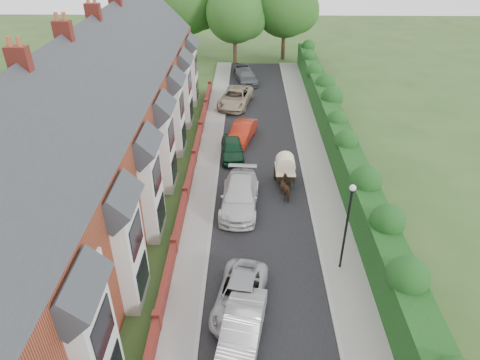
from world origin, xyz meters
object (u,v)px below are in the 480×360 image
object	(u,v)px
car_silver_b	(240,296)
horse_cart	(285,167)
lamppost	(348,218)
car_silver_a	(242,330)
horse	(287,188)
car_beige	(235,98)
car_grey	(246,76)
car_black	(243,71)
car_red	(242,132)
car_white	(240,196)
car_green	(232,149)

from	to	relation	value
car_silver_b	horse_cart	world-z (taller)	horse_cart
lamppost	car_silver_a	world-z (taller)	lamppost
horse	car_beige	bearing A→B (deg)	-94.13
lamppost	car_grey	world-z (taller)	lamppost
car_grey	horse_cart	distance (m)	20.82
car_silver_b	car_beige	world-z (taller)	car_beige
car_silver_b	horse	size ratio (longest dim) A/B	2.83
car_black	car_silver_b	bearing A→B (deg)	-101.76
car_silver_b	car_red	size ratio (longest dim) A/B	1.06
car_black	car_grey	bearing A→B (deg)	-91.28
car_red	car_grey	xyz separation A→B (m)	(0.26, 14.17, -0.03)
car_red	lamppost	bearing A→B (deg)	-55.66
lamppost	car_grey	xyz separation A→B (m)	(-5.00, 29.00, -2.60)
car_black	horse_cart	bearing A→B (deg)	-94.36
car_red	car_silver_b	bearing A→B (deg)	-74.83
lamppost	car_black	xyz separation A→B (m)	(-5.38, 31.00, -2.61)
car_red	car_white	bearing A→B (deg)	-75.44
car_beige	horse_cart	bearing A→B (deg)	-63.42
car_silver_b	car_red	distance (m)	17.43
car_silver_a	car_green	distance (m)	16.61
car_green	car_grey	world-z (taller)	car_green
car_silver_a	car_white	bearing A→B (deg)	101.34
lamppost	car_white	world-z (taller)	lamppost
lamppost	car_beige	size ratio (longest dim) A/B	0.91
car_beige	horse	bearing A→B (deg)	-65.04
lamppost	car_green	distance (m)	13.64
lamppost	horse	size ratio (longest dim) A/B	3.14
horse	horse_cart	distance (m)	1.85
car_green	car_grey	xyz separation A→B (m)	(0.98, 17.02, -0.01)
car_silver_a	horse_cart	xyz separation A→B (m)	(2.75, 12.97, 0.49)
car_green	horse	world-z (taller)	car_green
car_silver_a	car_black	size ratio (longest dim) A/B	1.11
lamppost	car_black	bearing A→B (deg)	99.85
car_white	car_black	world-z (taller)	car_white
car_silver_a	car_black	xyz separation A→B (m)	(-0.35, 35.60, -0.05)
car_grey	horse	world-z (taller)	car_grey
car_red	car_beige	bearing A→B (deg)	110.42
car_silver_b	car_grey	size ratio (longest dim) A/B	0.97
car_beige	horse_cart	size ratio (longest dim) A/B	1.90
horse	horse_cart	world-z (taller)	horse_cart
car_black	horse	bearing A→B (deg)	-94.92
lamppost	horse_cart	distance (m)	8.92
car_silver_a	car_silver_b	xyz separation A→B (m)	(-0.11, 2.00, -0.10)
car_white	car_beige	bearing A→B (deg)	95.76
car_silver_a	car_grey	xyz separation A→B (m)	(0.04, 33.60, -0.05)
car_white	car_grey	size ratio (longest dim) A/B	1.16
car_silver_b	horse	bearing A→B (deg)	82.65
car_white	car_grey	distance (m)	23.52
car_silver_a	car_red	xyz separation A→B (m)	(-0.23, 19.43, -0.02)
car_silver_b	car_white	bearing A→B (deg)	101.02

